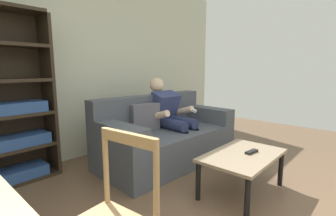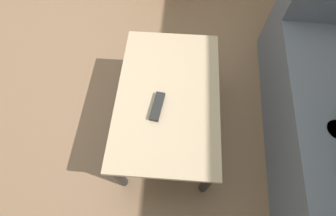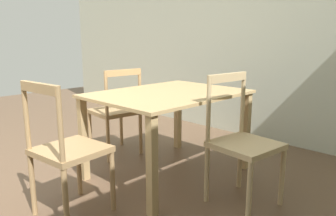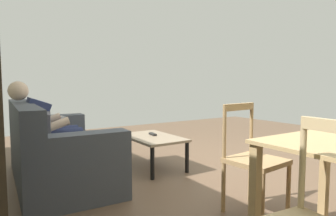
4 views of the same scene
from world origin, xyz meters
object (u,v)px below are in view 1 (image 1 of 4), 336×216
at_px(couch, 165,137).
at_px(bookshelf, 9,113).
at_px(coffee_table, 243,159).
at_px(person_lounging, 170,116).
at_px(tv_remote, 252,152).

xyz_separation_m(couch, bookshelf, (-1.60, 0.82, 0.46)).
distance_m(couch, coffee_table, 1.20).
bearing_deg(bookshelf, coffee_table, -53.70).
xyz_separation_m(person_lounging, bookshelf, (-1.77, 0.77, 0.19)).
distance_m(tv_remote, bookshelf, 2.62).
relative_size(couch, coffee_table, 2.09).
bearing_deg(person_lounging, coffee_table, -103.11).
xyz_separation_m(person_lounging, coffee_table, (-0.29, -1.24, -0.24)).
bearing_deg(tv_remote, coffee_table, 67.70).
distance_m(person_lounging, coffee_table, 1.30).
bearing_deg(coffee_table, bookshelf, 126.30).
bearing_deg(coffee_table, tv_remote, -30.70).
xyz_separation_m(person_lounging, tv_remote, (-0.20, -1.29, -0.17)).
bearing_deg(tv_remote, bookshelf, 45.56).
xyz_separation_m(tv_remote, bookshelf, (-1.56, 2.06, 0.36)).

